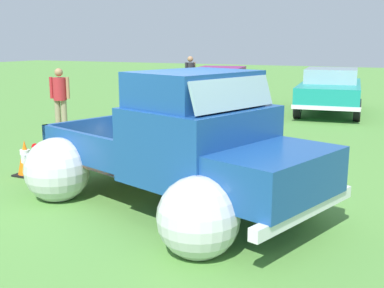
# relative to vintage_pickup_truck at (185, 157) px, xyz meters

# --- Properties ---
(ground_plane) EXTENTS (80.00, 80.00, 0.00)m
(ground_plane) POSITION_rel_vintage_pickup_truck_xyz_m (-0.37, 0.12, -0.76)
(ground_plane) COLOR #548C3D
(vintage_pickup_truck) EXTENTS (4.98, 3.75, 1.96)m
(vintage_pickup_truck) POSITION_rel_vintage_pickup_truck_xyz_m (0.00, 0.00, 0.00)
(vintage_pickup_truck) COLOR black
(vintage_pickup_truck) RESTS_ON ground
(show_car_0) EXTENTS (2.59, 4.60, 1.43)m
(show_car_0) POSITION_rel_vintage_pickup_truck_xyz_m (-3.47, 9.56, 0.02)
(show_car_0) COLOR black
(show_car_0) RESTS_ON ground
(show_car_1) EXTENTS (2.43, 4.73, 1.43)m
(show_car_1) POSITION_rel_vintage_pickup_truck_xyz_m (0.10, 10.33, 0.03)
(show_car_1) COLOR black
(show_car_1) RESTS_ON ground
(spectator_0) EXTENTS (0.53, 0.44, 1.61)m
(spectator_0) POSITION_rel_vintage_pickup_truck_xyz_m (-5.73, 4.14, 0.16)
(spectator_0) COLOR gray
(spectator_0) RESTS_ON ground
(spectator_1) EXTENTS (0.44, 0.52, 1.72)m
(spectator_1) POSITION_rel_vintage_pickup_truck_xyz_m (-5.60, 11.66, 0.22)
(spectator_1) COLOR #4C4742
(spectator_1) RESTS_ON ground
(lane_cone_0) EXTENTS (0.36, 0.36, 0.63)m
(lane_cone_0) POSITION_rel_vintage_pickup_truck_xyz_m (-1.05, 2.33, -0.45)
(lane_cone_0) COLOR black
(lane_cone_0) RESTS_ON ground
(lane_cone_1) EXTENTS (0.36, 0.36, 0.63)m
(lane_cone_1) POSITION_rel_vintage_pickup_truck_xyz_m (-3.29, 0.38, -0.45)
(lane_cone_1) COLOR black
(lane_cone_1) RESTS_ON ground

